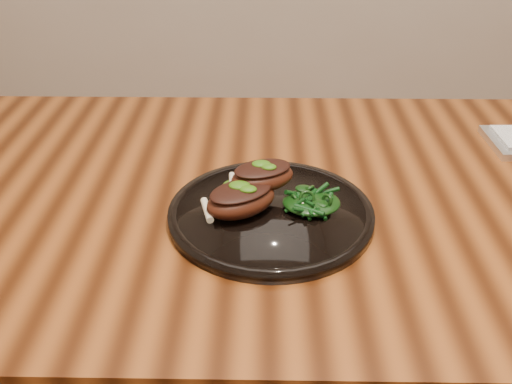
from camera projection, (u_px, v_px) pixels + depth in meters
The scene contains 6 objects.
desk at pixel (365, 230), 0.98m from camera, with size 1.60×0.80×0.75m.
plate at pixel (271, 213), 0.86m from camera, with size 0.31×0.31×0.02m.
lamb_chop_front at pixel (241, 199), 0.83m from camera, with size 0.13×0.12×0.05m.
lamb_chop_back at pixel (262, 176), 0.86m from camera, with size 0.12×0.10×0.04m.
herb_smear at pixel (247, 185), 0.91m from camera, with size 0.08×0.05×0.00m, color #1D4707.
greens_heap at pixel (312, 199), 0.85m from camera, with size 0.09×0.08×0.03m.
Camera 1 is at (-0.18, -0.81, 1.23)m, focal length 40.00 mm.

